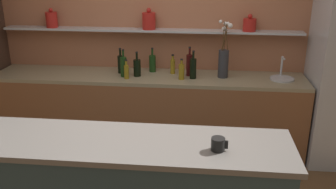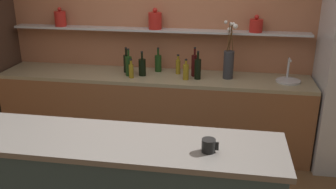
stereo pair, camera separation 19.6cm
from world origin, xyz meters
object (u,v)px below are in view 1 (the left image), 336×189
at_px(bottle_wine_5, 121,64).
at_px(bottle_oil_8, 173,66).
at_px(bottle_wine_2, 193,68).
at_px(bottle_wine_4, 124,66).
at_px(sink_fixture, 282,77).
at_px(bottle_wine_0, 137,67).
at_px(bottle_wine_3, 152,63).
at_px(bottle_oil_1, 126,71).
at_px(coffee_mug, 218,144).
at_px(bottle_oil_6, 181,71).
at_px(flower_vase, 224,59).
at_px(bottle_wine_7, 189,65).

distance_m(bottle_wine_5, bottle_oil_8, 0.62).
height_order(bottle_wine_2, bottle_wine_4, bottle_wine_2).
relative_size(sink_fixture, bottle_wine_4, 0.84).
distance_m(sink_fixture, bottle_oil_8, 1.25).
xyz_separation_m(bottle_wine_0, bottle_wine_2, (0.64, -0.03, 0.02)).
bearing_deg(bottle_wine_3, bottle_oil_8, -13.74).
bearing_deg(bottle_oil_1, bottle_wine_4, 121.72).
bearing_deg(bottle_wine_3, bottle_wine_5, -165.34).
xyz_separation_m(sink_fixture, coffee_mug, (-0.76, -1.92, 0.12)).
bearing_deg(bottle_oil_8, sink_fixture, -4.25).
distance_m(bottle_oil_1, coffee_mug, 2.02).
relative_size(bottle_wine_0, bottle_oil_6, 1.21).
distance_m(bottle_wine_3, bottle_oil_8, 0.26).
distance_m(flower_vase, bottle_wine_5, 1.20).
bearing_deg(flower_vase, sink_fixture, -1.40).
bearing_deg(bottle_wine_3, bottle_wine_4, -143.13).
xyz_separation_m(bottle_oil_1, bottle_wine_7, (0.70, 0.19, 0.04)).
bearing_deg(bottle_wine_4, bottle_wine_7, 8.41).
bearing_deg(sink_fixture, flower_vase, 178.60).
distance_m(bottle_oil_1, bottle_wine_2, 0.75).
relative_size(bottle_wine_0, bottle_wine_2, 0.89).
relative_size(bottle_wine_2, bottle_oil_8, 1.39).
bearing_deg(bottle_wine_7, sink_fixture, -2.09).
bearing_deg(bottle_wine_3, coffee_mug, -70.45).
height_order(bottle_wine_2, bottle_wine_7, bottle_wine_7).
xyz_separation_m(flower_vase, bottle_wine_3, (-0.83, 0.14, -0.11)).
bearing_deg(bottle_wine_7, bottle_wine_2, -66.23).
xyz_separation_m(bottle_wine_3, coffee_mug, (0.74, -2.07, 0.04)).
distance_m(sink_fixture, bottle_wine_4, 1.80).
height_order(bottle_oil_6, bottle_oil_8, bottle_oil_6).
bearing_deg(bottle_oil_6, bottle_wine_0, 172.19).
relative_size(flower_vase, coffee_mug, 5.84).
xyz_separation_m(flower_vase, coffee_mug, (-0.10, -1.93, -0.07)).
height_order(sink_fixture, bottle_oil_6, sink_fixture).
xyz_separation_m(flower_vase, bottle_wine_2, (-0.34, -0.08, -0.09)).
xyz_separation_m(flower_vase, bottle_wine_5, (-1.20, 0.04, -0.10)).
bearing_deg(bottle_oil_1, sink_fixture, 4.95).
relative_size(flower_vase, sink_fixture, 2.44).
xyz_separation_m(bottle_oil_6, coffee_mug, (0.37, -1.80, 0.05)).
height_order(bottle_oil_6, coffee_mug, bottle_oil_6).
relative_size(flower_vase, bottle_wine_5, 2.17).
bearing_deg(coffee_mug, bottle_wine_0, 115.28).
xyz_separation_m(flower_vase, bottle_wine_4, (-1.13, -0.09, -0.09)).
distance_m(bottle_wine_0, coffee_mug, 2.07).
bearing_deg(bottle_wine_0, bottle_wine_2, -2.22).
distance_m(flower_vase, sink_fixture, 0.69).
distance_m(sink_fixture, coffee_mug, 2.07).
bearing_deg(bottle_wine_7, coffee_mug, -81.62).
bearing_deg(bottle_wine_7, bottle_wine_0, -172.19).
xyz_separation_m(bottle_wine_5, coffee_mug, (1.10, -1.98, 0.03)).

